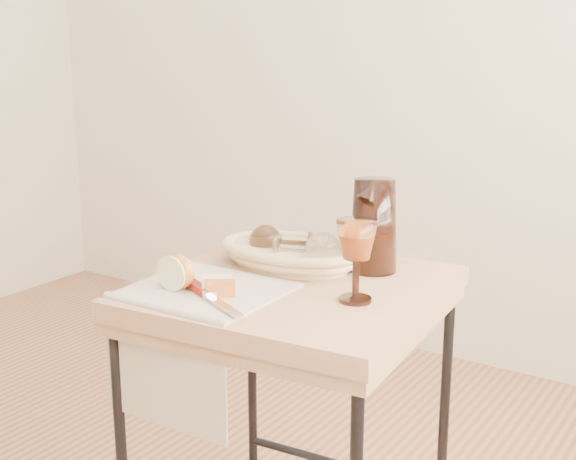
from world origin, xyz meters
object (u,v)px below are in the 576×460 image
Objects in this scene: tea_towel at (207,290)px; bread_basket at (291,255)px; pitcher at (374,225)px; table_knife at (211,296)px; side_table at (293,442)px; goblet_lying_b at (303,249)px; wine_goblet at (356,261)px; apple_half at (178,271)px; goblet_lying_a at (284,242)px.

tea_towel is 0.99× the size of bread_basket.
table_knife is at bearing -97.00° from pitcher.
side_table is 0.42m from bread_basket.
bread_basket is 0.06m from goblet_lying_b.
bread_basket is at bearing 125.40° from side_table.
table_knife is (-0.04, -0.28, -0.04)m from goblet_lying_b.
wine_goblet is (0.28, 0.11, 0.08)m from tea_towel.
side_table is 3.07× the size of pitcher.
apple_half reaches higher than table_knife.
bread_basket is 1.82× the size of wine_goblet.
apple_half is at bearing -112.07° from bread_basket.
goblet_lying_a reaches higher than table_knife.
goblet_lying_b is at bearing 62.23° from apple_half.
bread_basket is 0.28m from wine_goblet.
bread_basket is 0.04m from goblet_lying_a.
side_table is 2.50× the size of tea_towel.
bread_basket is 0.20m from pitcher.
bread_basket is at bearing 71.66° from apple_half.
goblet_lying_a is (-0.10, 0.11, 0.43)m from side_table.
pitcher is 0.44m from apple_half.
goblet_lying_a is 1.54× the size of apple_half.
wine_goblet is 0.37m from apple_half.
tea_towel is at bearing -103.48° from bread_basket.
pitcher is 1.14× the size of table_knife.
goblet_lying_a is 0.50× the size of pitcher.
pitcher reaches higher than wine_goblet.
side_table is at bearing -88.52° from goblet_lying_b.
tea_towel is (-0.12, -0.15, 0.38)m from side_table.
wine_goblet is at bearing -54.89° from pitcher.
wine_goblet is (0.07, -0.21, -0.02)m from pitcher.
pitcher reaches higher than goblet_lying_b.
goblet_lying_a reaches higher than bread_basket.
bread_basket is at bearing 116.70° from table_knife.
pitcher is at bearing 91.83° from table_knife.
wine_goblet is (0.19, -0.11, 0.03)m from goblet_lying_b.
table_knife is (0.03, -0.31, -0.04)m from goblet_lying_a.
bread_basket is (0.05, 0.24, 0.02)m from tea_towel.
pitcher reaches higher than table_knife.
side_table is 0.45m from goblet_lying_a.
goblet_lying_b is at bearing -126.28° from pitcher.
side_table is 2.49× the size of bread_basket.
bread_basket is 0.30m from table_knife.
goblet_lying_a is 0.21m from pitcher.
bread_basket is 2.45× the size of goblet_lying_a.
bread_basket is 0.29m from apple_half.
goblet_lying_b reaches higher than table_knife.
goblet_lying_b is 0.29m from apple_half.
goblet_lying_a is at bearing 77.42° from apple_half.
apple_half is (-0.07, -0.29, -0.01)m from goblet_lying_a.
wine_goblet is 0.77× the size of table_knife.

